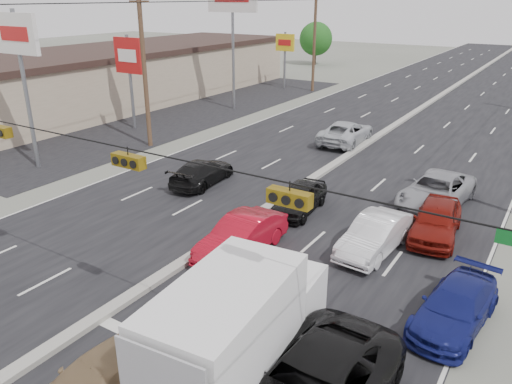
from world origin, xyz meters
TOP-DOWN VIEW (x-y plane):
  - ground at (0.00, 0.00)m, footprint 200.00×200.00m
  - road_surface at (0.00, 30.00)m, footprint 20.00×160.00m
  - center_median at (0.00, 30.00)m, footprint 0.50×160.00m
  - strip_mall at (-26.00, 25.00)m, footprint 12.00×42.00m
  - parking_lot at (-17.00, 25.00)m, footprint 10.00×42.00m
  - utility_pole_left_b at (-12.50, 15.00)m, footprint 1.60×0.30m
  - utility_pole_left_c at (-12.50, 40.00)m, footprint 1.60×0.30m
  - traffic_signals at (1.40, 0.00)m, footprint 25.00×0.30m
  - pole_sign_near at (-15.00, 8.00)m, footprint 3.50×0.25m
  - pole_sign_mid at (-17.00, 18.00)m, footprint 2.60×0.25m
  - pole_sign_billboard at (-14.50, 28.00)m, footprint 5.00×0.25m
  - pole_sign_far at (-16.00, 40.00)m, footprint 2.20×0.25m
  - tree_left_far at (-22.00, 60.00)m, footprint 4.80×4.80m
  - box_truck at (5.30, -0.31)m, footprint 2.80×6.68m
  - tan_sedan at (3.00, -2.91)m, footprint 2.59×5.17m
  - red_sedan at (1.40, 5.58)m, footprint 1.73×4.64m
  - queue_car_a at (1.40, 10.53)m, footprint 2.04×4.22m
  - queue_car_b at (5.82, 8.56)m, footprint 1.89×4.55m
  - queue_car_c at (6.70, 14.70)m, footprint 3.08×5.72m
  - queue_car_d at (9.60, 5.25)m, footprint 2.29×4.64m
  - queue_car_e at (7.55, 11.22)m, footprint 2.33×4.74m
  - oncoming_near at (-4.85, 11.03)m, footprint 2.35×4.77m
  - oncoming_far at (-1.40, 22.75)m, footprint 2.82×5.70m

SIDE VIEW (x-z plane):
  - ground at x=0.00m, z-range 0.00..0.00m
  - road_surface at x=0.00m, z-range -0.01..0.01m
  - parking_lot at x=-17.00m, z-range -0.01..0.01m
  - center_median at x=0.00m, z-range 0.00..0.20m
  - queue_car_d at x=9.60m, z-range 0.00..1.30m
  - oncoming_near at x=-4.85m, z-range 0.00..1.33m
  - queue_car_a at x=1.40m, z-range 0.00..1.39m
  - tan_sedan at x=3.00m, z-range 0.00..1.44m
  - queue_car_b at x=5.82m, z-range 0.00..1.46m
  - red_sedan at x=1.40m, z-range 0.00..1.51m
  - queue_car_c at x=6.70m, z-range 0.00..1.53m
  - oncoming_far at x=-1.40m, z-range 0.00..1.55m
  - queue_car_e at x=7.55m, z-range 0.00..1.56m
  - box_truck at x=5.30m, z-range 0.04..3.35m
  - strip_mall at x=-26.00m, z-range 0.00..4.60m
  - tree_left_far at x=-22.00m, z-range 0.66..6.78m
  - pole_sign_far at x=-16.00m, z-range 1.41..7.41m
  - utility_pole_left_b at x=-12.50m, z-range 0.11..10.11m
  - utility_pole_left_c at x=-12.50m, z-range 0.11..10.11m
  - pole_sign_mid at x=-17.00m, z-range 1.61..8.61m
  - traffic_signals at x=1.40m, z-range 5.22..5.77m
  - pole_sign_near at x=-15.00m, z-range 2.52..11.52m
  - pole_sign_billboard at x=-14.50m, z-range 3.37..14.37m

